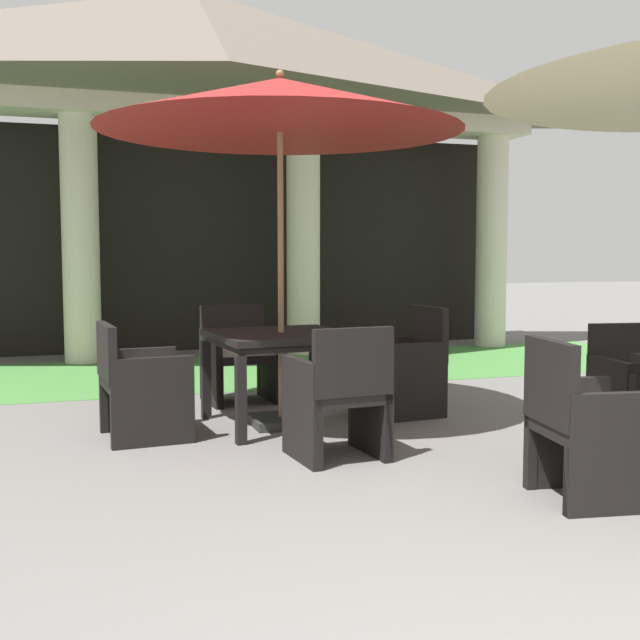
% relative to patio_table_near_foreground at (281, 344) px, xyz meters
% --- Properties ---
extents(background_pavilion, '(9.72, 3.10, 4.61)m').
position_rel_patio_table_near_foreground_xyz_m(background_pavilion, '(0.03, 4.28, 2.93)').
color(background_pavilion, beige).
rests_on(background_pavilion, ground).
extents(lawn_strip, '(11.52, 2.71, 0.01)m').
position_rel_patio_table_near_foreground_xyz_m(lawn_strip, '(0.03, 2.90, -0.64)').
color(lawn_strip, '#47843D').
rests_on(lawn_strip, ground).
extents(patio_table_near_foreground, '(1.11, 1.11, 0.73)m').
position_rel_patio_table_near_foreground_xyz_m(patio_table_near_foreground, '(0.00, 0.00, 0.00)').
color(patio_table_near_foreground, black).
rests_on(patio_table_near_foreground, ground).
extents(patio_umbrella_near_foreground, '(2.78, 2.78, 2.72)m').
position_rel_patio_table_near_foreground_xyz_m(patio_umbrella_near_foreground, '(-0.00, 0.00, 1.80)').
color(patio_umbrella_near_foreground, '#2D2D2D').
rests_on(patio_umbrella_near_foreground, ground).
extents(patio_chair_near_foreground_north, '(0.67, 0.63, 0.86)m').
position_rel_patio_table_near_foreground_xyz_m(patio_chair_near_foreground_north, '(-0.09, 1.09, -0.23)').
color(patio_chair_near_foreground_north, black).
rests_on(patio_chair_near_foreground_north, ground).
extents(patio_chair_near_foreground_west, '(0.64, 0.68, 0.84)m').
position_rel_patio_table_near_foreground_xyz_m(patio_chair_near_foreground_west, '(-1.09, -0.09, -0.24)').
color(patio_chair_near_foreground_west, black).
rests_on(patio_chair_near_foreground_west, ground).
extents(patio_chair_near_foreground_south, '(0.60, 0.61, 0.88)m').
position_rel_patio_table_near_foreground_xyz_m(patio_chair_near_foreground_south, '(0.09, -1.08, -0.23)').
color(patio_chair_near_foreground_south, black).
rests_on(patio_chair_near_foreground_south, ground).
extents(patio_chair_near_foreground_east, '(0.63, 0.62, 0.90)m').
position_rel_patio_table_near_foreground_xyz_m(patio_chair_near_foreground_east, '(1.09, 0.09, -0.24)').
color(patio_chair_near_foreground_east, black).
rests_on(patio_chair_near_foreground_east, ground).
extents(patio_chair_mid_left_west, '(0.58, 0.62, 0.88)m').
position_rel_patio_table_near_foreground_xyz_m(patio_chair_mid_left_west, '(1.05, -2.31, -0.24)').
color(patio_chair_mid_left_west, black).
rests_on(patio_chair_mid_left_west, ground).
extents(terracotta_urn, '(0.34, 0.34, 0.46)m').
position_rel_patio_table_near_foreground_xyz_m(terracotta_urn, '(0.33, 1.12, -0.45)').
color(terracotta_urn, '#9E5633').
rests_on(terracotta_urn, ground).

